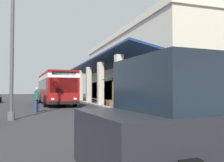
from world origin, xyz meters
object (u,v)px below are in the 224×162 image
(transit_bus, at_px, (55,86))
(pedestrian, at_px, (37,98))
(lot_light_pole, at_px, (12,32))
(potted_palm, at_px, (113,100))

(transit_bus, height_order, pedestrian, transit_bus)
(pedestrian, xyz_separation_m, lot_light_pole, (3.94, -1.23, 3.43))
(transit_bus, distance_m, potted_palm, 6.66)
(pedestrian, height_order, lot_light_pole, lot_light_pole)
(transit_bus, bearing_deg, pedestrian, -12.25)
(transit_bus, distance_m, lot_light_pole, 13.16)
(pedestrian, relative_size, lot_light_pole, 0.20)
(lot_light_pole, bearing_deg, potted_palm, 135.73)
(transit_bus, xyz_separation_m, pedestrian, (8.60, -1.87, -0.93))
(transit_bus, height_order, potted_palm, transit_bus)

